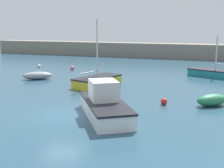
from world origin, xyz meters
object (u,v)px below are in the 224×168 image
object	(u,v)px
sailboat_tall_mast	(97,81)
cabin_cruiser_white	(105,105)
mooring_buoy_pink	(72,68)
open_tender_yellow	(37,76)
sailboat_short_mast	(215,73)
dinghy_near_pier	(212,100)
mooring_buoy_red	(164,101)
mooring_buoy_white	(39,66)

from	to	relation	value
sailboat_tall_mast	cabin_cruiser_white	bearing A→B (deg)	-137.00
cabin_cruiser_white	mooring_buoy_pink	world-z (taller)	cabin_cruiser_white
cabin_cruiser_white	open_tender_yellow	size ratio (longest dim) A/B	2.00
sailboat_short_mast	dinghy_near_pier	size ratio (longest dim) A/B	2.38
sailboat_short_mast	cabin_cruiser_white	size ratio (longest dim) A/B	0.96
cabin_cruiser_white	sailboat_tall_mast	xyz separation A→B (m)	(-3.85, 8.40, -0.26)
cabin_cruiser_white	sailboat_tall_mast	size ratio (longest dim) A/B	1.05
open_tender_yellow	sailboat_short_mast	bearing A→B (deg)	169.50
mooring_buoy_red	sailboat_tall_mast	bearing A→B (deg)	145.81
open_tender_yellow	mooring_buoy_white	xyz separation A→B (m)	(-4.42, 7.29, -0.17)
cabin_cruiser_white	dinghy_near_pier	bearing A→B (deg)	95.08
mooring_buoy_white	open_tender_yellow	bearing A→B (deg)	-58.78
open_tender_yellow	mooring_buoy_pink	world-z (taller)	open_tender_yellow
sailboat_short_mast	mooring_buoy_red	distance (m)	12.95
dinghy_near_pier	mooring_buoy_red	distance (m)	3.16
sailboat_short_mast	sailboat_tall_mast	size ratio (longest dim) A/B	1.00
sailboat_tall_mast	open_tender_yellow	distance (m)	6.88
mooring_buoy_red	sailboat_short_mast	bearing A→B (deg)	76.52
cabin_cruiser_white	sailboat_short_mast	bearing A→B (deg)	127.29
cabin_cruiser_white	mooring_buoy_pink	size ratio (longest dim) A/B	12.69
mooring_buoy_pink	mooring_buoy_white	size ratio (longest dim) A/B	1.20
open_tender_yellow	mooring_buoy_white	bearing A→B (deg)	-92.14
mooring_buoy_red	mooring_buoy_white	distance (m)	22.07
sailboat_tall_mast	mooring_buoy_white	world-z (taller)	sailboat_tall_mast
sailboat_short_mast	cabin_cruiser_white	bearing A→B (deg)	93.53
dinghy_near_pier	mooring_buoy_red	xyz separation A→B (m)	(-3.06, -0.77, -0.18)
mooring_buoy_red	mooring_buoy_pink	world-z (taller)	mooring_buoy_pink
dinghy_near_pier	mooring_buoy_white	xyz separation A→B (m)	(-20.94, 12.17, -0.20)
sailboat_tall_mast	dinghy_near_pier	xyz separation A→B (m)	(9.73, -3.76, -0.05)
mooring_buoy_pink	sailboat_tall_mast	bearing A→B (deg)	-51.39
cabin_cruiser_white	open_tender_yellow	world-z (taller)	cabin_cruiser_white
sailboat_short_mast	open_tender_yellow	bearing A→B (deg)	45.90
open_tender_yellow	dinghy_near_pier	bearing A→B (deg)	130.19
mooring_buoy_pink	mooring_buoy_white	bearing A→B (deg)	176.00
open_tender_yellow	dinghy_near_pier	xyz separation A→B (m)	(16.52, -4.88, 0.02)
sailboat_short_mast	mooring_buoy_red	size ratio (longest dim) A/B	13.08
mooring_buoy_pink	dinghy_near_pier	bearing A→B (deg)	-36.19
sailboat_short_mast	mooring_buoy_white	world-z (taller)	sailboat_short_mast
sailboat_tall_mast	mooring_buoy_red	bearing A→B (deg)	-105.81
sailboat_short_mast	open_tender_yellow	world-z (taller)	sailboat_short_mast
cabin_cruiser_white	dinghy_near_pier	xyz separation A→B (m)	(5.88, 4.64, -0.31)
mooring_buoy_red	mooring_buoy_pink	size ratio (longest dim) A/B	0.93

